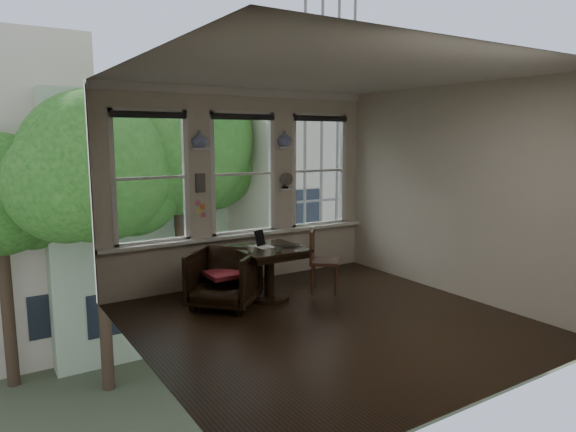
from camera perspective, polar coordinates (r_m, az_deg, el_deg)
ground at (r=6.51m, az=4.37°, el=-11.66°), size 4.50×4.50×0.00m
ceiling at (r=6.14m, az=4.71°, el=15.57°), size 4.50×4.50×0.00m
wall_back at (r=8.05m, az=-5.14°, el=3.26°), size 4.50×0.00×4.50m
wall_front at (r=4.58m, az=21.71°, el=-1.58°), size 4.50×0.00×4.50m
wall_left at (r=5.13m, az=-15.98°, el=-0.21°), size 0.00×4.50×4.50m
wall_right at (r=7.71m, az=18.06°, el=2.61°), size 0.00×4.50×4.50m
window_left at (r=7.48m, az=-15.10°, el=4.11°), size 1.10×0.12×1.90m
window_center at (r=8.03m, az=-5.16°, el=4.68°), size 1.10×0.12×1.90m
window_right at (r=8.79m, az=3.30°, el=5.06°), size 1.10×0.12×1.90m
shelf_left at (r=7.62m, az=-9.74°, el=7.38°), size 0.26×0.16×0.03m
shelf_right at (r=8.29m, az=-0.38°, el=7.61°), size 0.26×0.16×0.03m
intercom at (r=7.67m, az=-9.73°, el=3.65°), size 0.14×0.06×0.28m
sticky_notes at (r=7.72m, az=-9.68°, el=1.06°), size 0.16×0.01×0.24m
desk_fan at (r=8.30m, az=-0.30°, el=3.67°), size 0.20×0.20×0.24m
vase_left at (r=7.61m, az=-9.77°, el=8.43°), size 0.24×0.24×0.25m
vase_right at (r=8.28m, az=-0.38°, el=8.58°), size 0.24×0.24×0.25m
table at (r=7.23m, az=-2.10°, el=-6.41°), size 0.90×0.90×0.75m
armchair_left at (r=6.98m, az=-7.11°, el=-6.91°), size 1.20×1.20×0.78m
cushion_red at (r=6.97m, az=-7.12°, el=-6.44°), size 0.45×0.45×0.06m
side_chair_right at (r=7.60m, az=4.12°, el=-5.03°), size 0.59×0.59×0.92m
laptop at (r=7.17m, az=0.41°, el=-3.36°), size 0.35×0.27×0.02m
mug at (r=6.86m, az=-4.16°, el=-3.66°), size 0.13×0.13×0.09m
drinking_glass at (r=6.85m, az=-1.06°, el=-3.66°), size 0.14×0.14×0.09m
tablet at (r=7.25m, az=-3.14°, el=-2.45°), size 0.18×0.12×0.22m
papers at (r=7.20m, az=-2.78°, el=-3.40°), size 0.25×0.32×0.00m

